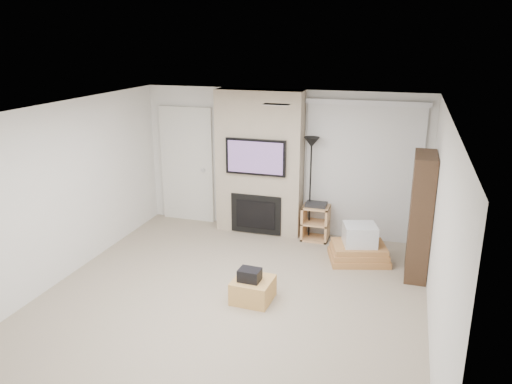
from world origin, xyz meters
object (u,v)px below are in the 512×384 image
(ottoman, at_px, (253,290))
(box_stack, at_px, (359,247))
(av_stand, at_px, (316,220))
(floor_lamp, at_px, (311,159))
(bookshelf, at_px, (420,216))

(ottoman, distance_m, box_stack, 2.05)
(av_stand, bearing_deg, box_stack, -38.99)
(box_stack, bearing_deg, floor_lamp, 142.66)
(ottoman, xyz_separation_m, bookshelf, (2.05, 1.45, 0.75))
(box_stack, relative_size, bookshelf, 0.57)
(floor_lamp, height_order, box_stack, floor_lamp)
(box_stack, bearing_deg, av_stand, 141.01)
(floor_lamp, xyz_separation_m, box_stack, (0.93, -0.71, -1.16))
(floor_lamp, xyz_separation_m, bookshelf, (1.77, -0.91, -0.49))
(bookshelf, bearing_deg, av_stand, 152.51)
(ottoman, xyz_separation_m, floor_lamp, (0.28, 2.36, 1.24))
(ottoman, distance_m, bookshelf, 2.62)
(floor_lamp, bearing_deg, av_stand, -24.66)
(av_stand, distance_m, bookshelf, 1.94)
(av_stand, bearing_deg, floor_lamp, 155.34)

